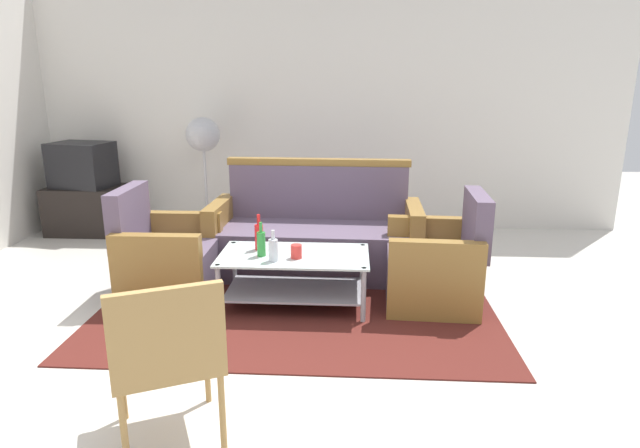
{
  "coord_description": "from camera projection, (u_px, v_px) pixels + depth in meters",
  "views": [
    {
      "loc": [
        0.29,
        -3.0,
        1.67
      ],
      "look_at": [
        0.07,
        0.69,
        0.65
      ],
      "focal_mm": 29.97,
      "sensor_mm": 36.0,
      "label": 1
    }
  ],
  "objects": [
    {
      "name": "bottle_red",
      "position": [
        259.0,
        236.0,
        4.02
      ],
      "size": [
        0.06,
        0.06,
        0.27
      ],
      "color": "red",
      "rests_on": "coffee_table"
    },
    {
      "name": "tv_stand",
      "position": [
        88.0,
        210.0,
        5.88
      ],
      "size": [
        0.8,
        0.5,
        0.52
      ],
      "primitive_type": "cube",
      "color": "black",
      "rests_on": "ground"
    },
    {
      "name": "cup",
      "position": [
        296.0,
        251.0,
        3.84
      ],
      "size": [
        0.08,
        0.08,
        0.1
      ],
      "primitive_type": "cylinder",
      "color": "red",
      "rests_on": "coffee_table"
    },
    {
      "name": "armchair_right",
      "position": [
        436.0,
        267.0,
        4.03
      ],
      "size": [
        0.73,
        0.79,
        0.85
      ],
      "rotation": [
        0.0,
        0.0,
        1.52
      ],
      "color": "#5B4C60",
      "rests_on": "rug"
    },
    {
      "name": "rug",
      "position": [
        298.0,
        301.0,
        4.12
      ],
      "size": [
        2.91,
        2.13,
        0.01
      ],
      "primitive_type": "cube",
      "color": "#511E19",
      "rests_on": "ground"
    },
    {
      "name": "pedestal_fan",
      "position": [
        203.0,
        142.0,
        5.66
      ],
      "size": [
        0.36,
        0.36,
        1.27
      ],
      "color": "#2D2D33",
      "rests_on": "ground"
    },
    {
      "name": "ground_plane",
      "position": [
        303.0,
        353.0,
        3.35
      ],
      "size": [
        14.0,
        14.0,
        0.0
      ],
      "primitive_type": "plane",
      "color": "beige"
    },
    {
      "name": "bottle_green",
      "position": [
        261.0,
        243.0,
        3.87
      ],
      "size": [
        0.06,
        0.06,
        0.25
      ],
      "color": "#2D8C38",
      "rests_on": "coffee_table"
    },
    {
      "name": "bottle_clear",
      "position": [
        273.0,
        249.0,
        3.76
      ],
      "size": [
        0.07,
        0.07,
        0.23
      ],
      "color": "silver",
      "rests_on": "coffee_table"
    },
    {
      "name": "television",
      "position": [
        82.0,
        165.0,
        5.75
      ],
      "size": [
        0.67,
        0.54,
        0.48
      ],
      "rotation": [
        0.0,
        0.0,
        2.97
      ],
      "color": "black",
      "rests_on": "tv_stand"
    },
    {
      "name": "armchair_left",
      "position": [
        167.0,
        260.0,
        4.19
      ],
      "size": [
        0.71,
        0.77,
        0.85
      ],
      "rotation": [
        0.0,
        0.0,
        -1.56
      ],
      "color": "#5B4C60",
      "rests_on": "rug"
    },
    {
      "name": "coffee_table",
      "position": [
        294.0,
        272.0,
        3.97
      ],
      "size": [
        1.1,
        0.6,
        0.4
      ],
      "color": "silver",
      "rests_on": "rug"
    },
    {
      "name": "wicker_chair",
      "position": [
        167.0,
        350.0,
        2.38
      ],
      "size": [
        0.64,
        0.64,
        0.84
      ],
      "rotation": [
        0.0,
        0.0,
        0.43
      ],
      "color": "#AD844C",
      "rests_on": "ground"
    },
    {
      "name": "wall_back",
      "position": [
        327.0,
        103.0,
        5.92
      ],
      "size": [
        6.52,
        0.12,
        2.8
      ],
      "color": "silver",
      "rests_on": "ground"
    },
    {
      "name": "couch",
      "position": [
        316.0,
        237.0,
        4.67
      ],
      "size": [
        1.82,
        0.78,
        0.96
      ],
      "rotation": [
        0.0,
        0.0,
        3.12
      ],
      "color": "#5B4C60",
      "rests_on": "rug"
    }
  ]
}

